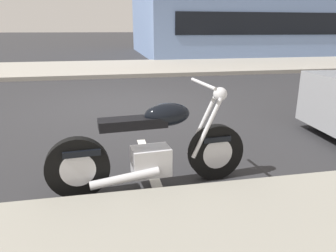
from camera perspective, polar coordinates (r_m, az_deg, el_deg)
name	(u,v)px	position (r m, az deg, el deg)	size (l,w,h in m)	color
ground_plane	(129,105)	(7.07, -7.07, 3.70)	(260.00, 260.00, 0.00)	#28282B
parking_stall_stripe	(151,170)	(3.85, -3.03, -7.94)	(0.12, 2.20, 0.01)	silver
parked_motorcycle	(153,150)	(3.32, -2.75, -4.29)	(2.13, 0.62, 1.11)	black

